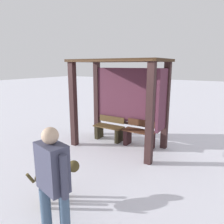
{
  "coord_description": "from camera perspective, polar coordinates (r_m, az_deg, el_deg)",
  "views": [
    {
      "loc": [
        2.93,
        -5.13,
        2.38
      ],
      "look_at": [
        -0.23,
        0.0,
        1.02
      ],
      "focal_mm": 33.5,
      "sensor_mm": 36.0,
      "label": 1
    }
  ],
  "objects": [
    {
      "name": "dog",
      "position": [
        3.91,
        -14.97,
        -16.41
      ],
      "size": [
        0.54,
        0.84,
        0.7
      ],
      "color": "#483C1F",
      "rests_on": "ground"
    },
    {
      "name": "bench_center_inside",
      "position": [
        6.29,
        7.48,
        -6.31
      ],
      "size": [
        0.97,
        0.4,
        0.78
      ],
      "color": "#4E2D1D",
      "rests_on": "ground"
    },
    {
      "name": "bus_shelter",
      "position": [
        6.08,
        3.75,
        6.27
      ],
      "size": [
        2.66,
        1.47,
        2.54
      ],
      "color": "#331E1E",
      "rests_on": "ground"
    },
    {
      "name": "ground_plane",
      "position": [
        6.37,
        1.76,
        -9.25
      ],
      "size": [
        60.0,
        60.0,
        0.0
      ],
      "primitive_type": "plane",
      "color": "silver"
    },
    {
      "name": "bench_left_inside",
      "position": [
        6.78,
        -0.8,
        -4.92
      ],
      "size": [
        0.97,
        0.41,
        0.75
      ],
      "color": "brown",
      "rests_on": "ground"
    },
    {
      "name": "person_walking",
      "position": [
        2.93,
        -15.82,
        -16.8
      ],
      "size": [
        0.64,
        0.36,
        1.64
      ],
      "color": "#3D3E54",
      "rests_on": "ground"
    }
  ]
}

